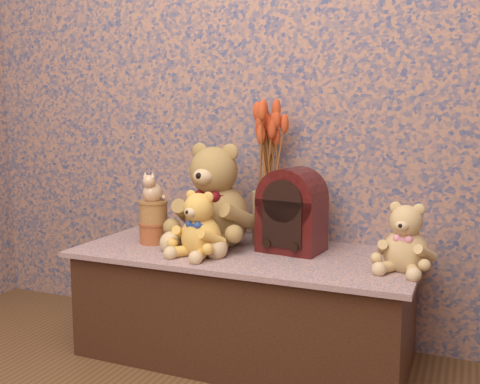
% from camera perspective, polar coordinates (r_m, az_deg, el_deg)
% --- Properties ---
extents(display_shelf, '(1.32, 0.61, 0.43)m').
position_cam_1_polar(display_shelf, '(2.23, 0.51, -11.46)').
color(display_shelf, '#384B73').
rests_on(display_shelf, ground).
extents(teddy_large, '(0.39, 0.45, 0.45)m').
position_cam_1_polar(teddy_large, '(2.24, -2.47, 0.14)').
color(teddy_large, olive).
rests_on(teddy_large, display_shelf).
extents(teddy_medium, '(0.26, 0.29, 0.27)m').
position_cam_1_polar(teddy_medium, '(2.09, -4.07, -2.98)').
color(teddy_medium, '#D0893A').
rests_on(teddy_medium, display_shelf).
extents(teddy_small, '(0.24, 0.27, 0.25)m').
position_cam_1_polar(teddy_small, '(1.96, 16.88, -4.20)').
color(teddy_small, tan).
rests_on(teddy_small, display_shelf).
extents(cathedral_radio, '(0.26, 0.20, 0.33)m').
position_cam_1_polar(cathedral_radio, '(2.15, 5.40, -1.83)').
color(cathedral_radio, '#3A0A0C').
rests_on(cathedral_radio, display_shelf).
extents(ceramic_vase, '(0.15, 0.15, 0.22)m').
position_cam_1_polar(ceramic_vase, '(2.27, 2.94, -2.67)').
color(ceramic_vase, tan).
rests_on(ceramic_vase, display_shelf).
extents(dried_stalks, '(0.25, 0.25, 0.39)m').
position_cam_1_polar(dried_stalks, '(2.23, 2.99, 5.07)').
color(dried_stalks, '#D04821').
rests_on(dried_stalks, ceramic_vase).
extents(biscuit_tin_lower, '(0.15, 0.15, 0.08)m').
position_cam_1_polar(biscuit_tin_lower, '(2.32, -8.94, -4.21)').
color(biscuit_tin_lower, '#B57835').
rests_on(biscuit_tin_lower, display_shelf).
extents(biscuit_tin_upper, '(0.13, 0.13, 0.09)m').
position_cam_1_polar(biscuit_tin_upper, '(2.30, -8.99, -2.08)').
color(biscuit_tin_upper, tan).
rests_on(biscuit_tin_upper, biscuit_tin_lower).
extents(cat_figurine, '(0.10, 0.11, 0.13)m').
position_cam_1_polar(cat_figurine, '(2.29, -9.05, 0.60)').
color(cat_figurine, silver).
rests_on(cat_figurine, biscuit_tin_upper).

